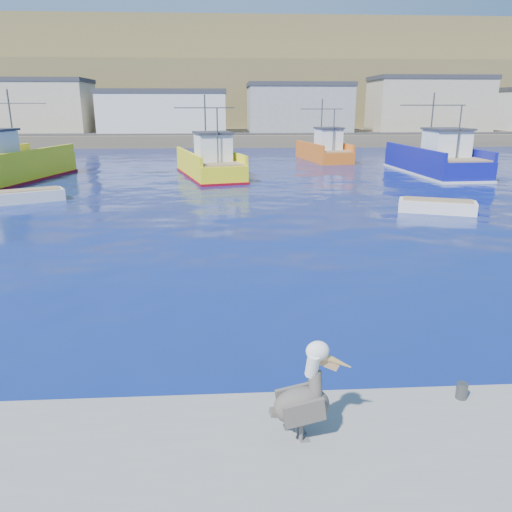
% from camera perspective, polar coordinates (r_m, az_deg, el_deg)
% --- Properties ---
extents(ground, '(260.00, 260.00, 0.00)m').
position_cam_1_polar(ground, '(12.38, 2.30, -9.79)').
color(ground, '#08115E').
rests_on(ground, ground).
extents(dock_bollards, '(36.20, 0.20, 0.30)m').
position_cam_1_polar(dock_bollards, '(9.22, 8.39, -15.47)').
color(dock_bollards, '#4C4C4C').
rests_on(dock_bollards, dock).
extents(far_shore, '(200.00, 81.00, 24.00)m').
position_cam_1_polar(far_shore, '(120.26, -3.10, 18.52)').
color(far_shore, brown).
rests_on(far_shore, ground).
extents(trawler_yellow_a, '(6.98, 13.70, 6.74)m').
position_cam_1_polar(trawler_yellow_a, '(42.09, -26.82, 9.09)').
color(trawler_yellow_a, '#FFF11A').
rests_on(trawler_yellow_a, ground).
extents(trawler_yellow_b, '(6.06, 10.96, 6.40)m').
position_cam_1_polar(trawler_yellow_b, '(40.66, -5.29, 10.39)').
color(trawler_yellow_b, '#FFF11A').
rests_on(trawler_yellow_b, ground).
extents(trawler_blue, '(5.74, 12.17, 6.60)m').
position_cam_1_polar(trawler_blue, '(44.86, 19.86, 10.19)').
color(trawler_blue, navy).
rests_on(trawler_blue, ground).
extents(boat_orange, '(4.73, 9.14, 6.13)m').
position_cam_1_polar(boat_orange, '(53.01, 7.83, 11.88)').
color(boat_orange, orange).
rests_on(boat_orange, ground).
extents(skiff_left, '(4.37, 3.23, 0.91)m').
position_cam_1_polar(skiff_left, '(32.86, -24.74, 6.13)').
color(skiff_left, silver).
rests_on(skiff_left, ground).
extents(skiff_mid, '(4.17, 2.70, 0.86)m').
position_cam_1_polar(skiff_mid, '(28.63, 19.96, 5.25)').
color(skiff_mid, silver).
rests_on(skiff_mid, ground).
extents(skiff_far, '(3.64, 3.22, 0.79)m').
position_cam_1_polar(skiff_far, '(48.85, 20.39, 9.64)').
color(skiff_far, silver).
rests_on(skiff_far, ground).
extents(pelican, '(1.34, 0.66, 1.65)m').
position_cam_1_polar(pelican, '(8.09, 5.60, -15.81)').
color(pelican, '#595451').
rests_on(pelican, dock).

